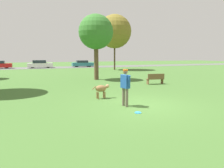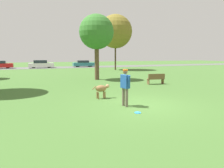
# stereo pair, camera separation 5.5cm
# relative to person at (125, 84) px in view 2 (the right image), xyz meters

# --- Properties ---
(ground_plane) EXTENTS (120.00, 120.00, 0.00)m
(ground_plane) POSITION_rel_person_xyz_m (0.78, -0.07, -1.00)
(ground_plane) COLOR #426B2D
(far_road_strip) EXTENTS (120.00, 6.00, 0.01)m
(far_road_strip) POSITION_rel_person_xyz_m (0.78, 30.25, -0.99)
(far_road_strip) COLOR #5B5B59
(far_road_strip) RESTS_ON ground_plane
(person) EXTENTS (0.31, 0.73, 1.68)m
(person) POSITION_rel_person_xyz_m (0.00, 0.00, 0.00)
(person) COLOR #665B4C
(person) RESTS_ON ground_plane
(dog) EXTENTS (0.99, 0.41, 0.74)m
(dog) POSITION_rel_person_xyz_m (-0.50, 1.97, -0.48)
(dog) COLOR olive
(dog) RESTS_ON ground_plane
(frisbee) EXTENTS (0.27, 0.27, 0.02)m
(frisbee) POSITION_rel_person_xyz_m (0.06, -1.15, -0.99)
(frisbee) COLOR #268CE5
(frisbee) RESTS_ON ground_plane
(tree_mid_center) EXTENTS (3.18, 3.18, 5.99)m
(tree_mid_center) POSITION_rel_person_xyz_m (1.50, 9.97, 3.35)
(tree_mid_center) COLOR brown
(tree_mid_center) RESTS_ON ground_plane
(tree_far_right) EXTENTS (5.09, 5.09, 8.39)m
(tree_far_right) POSITION_rel_person_xyz_m (7.59, 21.05, 4.84)
(tree_far_right) COLOR #4C3826
(tree_far_right) RESTS_ON ground_plane
(parked_car_white) EXTENTS (4.30, 1.90, 1.39)m
(parked_car_white) POSITION_rel_person_xyz_m (-3.27, 29.88, -0.32)
(parked_car_white) COLOR white
(parked_car_white) RESTS_ON ground_plane
(parked_car_teal) EXTENTS (4.13, 1.85, 1.26)m
(parked_car_teal) POSITION_rel_person_xyz_m (4.56, 30.63, -0.38)
(parked_car_teal) COLOR teal
(parked_car_teal) RESTS_ON ground_plane
(park_bench) EXTENTS (1.44, 0.57, 0.84)m
(park_bench) POSITION_rel_person_xyz_m (5.09, 5.49, -0.55)
(park_bench) COLOR brown
(park_bench) RESTS_ON ground_plane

